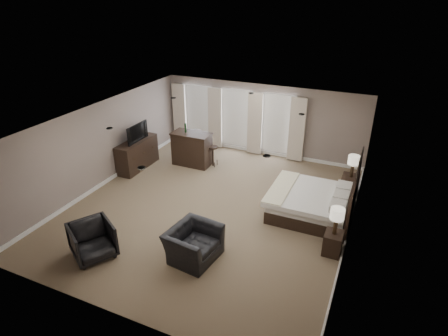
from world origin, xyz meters
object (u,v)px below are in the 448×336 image
at_px(armchair_near, 193,239).
at_px(lamp_far, 353,166).
at_px(nightstand_near, 333,243).
at_px(desk_chair, 186,145).
at_px(bar_counter, 192,149).
at_px(dresser, 137,154).
at_px(tv, 136,139).
at_px(lamp_near, 336,221).
at_px(armchair_far, 92,239).
at_px(bed, 310,192).
at_px(bar_stool_left, 197,139).
at_px(nightstand_far, 349,186).
at_px(bar_stool_right, 213,156).

bearing_deg(armchair_near, lamp_far, -26.37).
height_order(nightstand_near, desk_chair, desk_chair).
bearing_deg(bar_counter, dresser, -147.75).
bearing_deg(lamp_far, tv, -172.32).
bearing_deg(lamp_near, tv, 164.14).
distance_m(lamp_far, armchair_far, 7.31).
height_order(armchair_near, armchair_far, armchair_near).
bearing_deg(bar_counter, nightstand_near, -29.06).
height_order(bed, desk_chair, bed).
distance_m(bar_counter, desk_chair, 0.49).
distance_m(lamp_near, armchair_far, 5.59).
distance_m(bed, bar_stool_left, 5.77).
bearing_deg(bar_counter, armchair_far, -86.87).
relative_size(nightstand_far, armchair_near, 0.56).
xyz_separation_m(armchair_far, bar_stool_right, (0.43, 5.53, -0.10)).
xyz_separation_m(nightstand_near, tv, (-6.92, 1.97, 0.80)).
height_order(nightstand_near, tv, tv).
bearing_deg(bed, tv, 175.11).
bearing_deg(nightstand_near, lamp_far, 90.00).
bearing_deg(lamp_near, bar_counter, 150.94).
bearing_deg(armchair_near, lamp_near, -55.90).
relative_size(dresser, bar_counter, 1.28).
bearing_deg(nightstand_near, armchair_near, -153.10).
xyz_separation_m(dresser, armchair_near, (4.02, -3.44, 0.01)).
xyz_separation_m(nightstand_far, armchair_near, (-2.90, -4.37, 0.18)).
distance_m(tv, armchair_near, 5.32).
bearing_deg(dresser, bed, -4.89).
distance_m(dresser, armchair_near, 5.29).
distance_m(bed, dresser, 6.05).
bearing_deg(bed, armchair_far, -137.40).
bearing_deg(lamp_far, lamp_near, -90.00).
relative_size(lamp_near, tv, 0.64).
height_order(bed, armchair_far, bed).
bearing_deg(bar_stool_left, desk_chair, -83.63).
distance_m(tv, bar_counter, 1.93).
distance_m(nightstand_near, tv, 7.24).
bearing_deg(bar_stool_right, lamp_far, -3.20).
height_order(nightstand_far, lamp_near, lamp_near).
bearing_deg(lamp_far, bar_stool_right, 176.80).
bearing_deg(bed, bar_stool_left, 149.68).
relative_size(lamp_near, dresser, 0.39).
bearing_deg(armchair_near, dresser, 56.65).
height_order(dresser, bar_stool_right, dresser).
distance_m(nightstand_far, lamp_far, 0.66).
xyz_separation_m(nightstand_near, bar_stool_left, (-5.86, 4.36, 0.08)).
bearing_deg(tv, bar_stool_right, -62.60).
bearing_deg(bar_stool_right, nightstand_near, -34.36).
distance_m(tv, bar_stool_right, 2.69).
bearing_deg(dresser, tv, 0.00).
bearing_deg(bed, desk_chair, 159.61).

